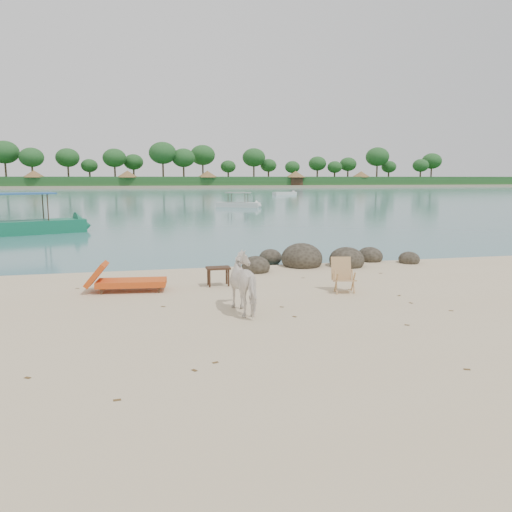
{
  "coord_description": "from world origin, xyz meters",
  "views": [
    {
      "loc": [
        -2.49,
        -9.63,
        2.88
      ],
      "look_at": [
        0.14,
        2.0,
        1.0
      ],
      "focal_mm": 35.0,
      "sensor_mm": 36.0,
      "label": 1
    }
  ],
  "objects_px": {
    "side_table": "(218,278)",
    "boat_near": "(18,200)",
    "lounge_chair": "(132,280)",
    "cow": "(248,284)",
    "deck_chair": "(345,277)",
    "boulders": "(319,260)"
  },
  "relations": [
    {
      "from": "side_table",
      "to": "boat_near",
      "type": "distance_m",
      "value": 17.09
    },
    {
      "from": "lounge_chair",
      "to": "boat_near",
      "type": "distance_m",
      "value": 16.26
    },
    {
      "from": "cow",
      "to": "side_table",
      "type": "distance_m",
      "value": 2.74
    },
    {
      "from": "cow",
      "to": "boat_near",
      "type": "relative_size",
      "value": 0.21
    },
    {
      "from": "side_table",
      "to": "deck_chair",
      "type": "relative_size",
      "value": 0.72
    },
    {
      "from": "cow",
      "to": "side_table",
      "type": "xyz_separation_m",
      "value": [
        -0.24,
        2.71,
        -0.38
      ]
    },
    {
      "from": "cow",
      "to": "side_table",
      "type": "height_order",
      "value": "cow"
    },
    {
      "from": "boulders",
      "to": "side_table",
      "type": "distance_m",
      "value": 4.44
    },
    {
      "from": "lounge_chair",
      "to": "boat_near",
      "type": "relative_size",
      "value": 0.3
    },
    {
      "from": "boulders",
      "to": "side_table",
      "type": "bearing_deg",
      "value": -146.64
    },
    {
      "from": "boulders",
      "to": "cow",
      "type": "bearing_deg",
      "value": -123.94
    },
    {
      "from": "boulders",
      "to": "boat_near",
      "type": "relative_size",
      "value": 0.86
    },
    {
      "from": "lounge_chair",
      "to": "deck_chair",
      "type": "relative_size",
      "value": 2.49
    },
    {
      "from": "side_table",
      "to": "boat_near",
      "type": "relative_size",
      "value": 0.09
    },
    {
      "from": "boulders",
      "to": "side_table",
      "type": "xyz_separation_m",
      "value": [
        -3.71,
        -2.44,
        0.06
      ]
    },
    {
      "from": "lounge_chair",
      "to": "deck_chair",
      "type": "height_order",
      "value": "deck_chair"
    },
    {
      "from": "boat_near",
      "to": "side_table",
      "type": "bearing_deg",
      "value": -81.56
    },
    {
      "from": "boulders",
      "to": "deck_chair",
      "type": "xyz_separation_m",
      "value": [
        -0.73,
        -3.9,
        0.24
      ]
    },
    {
      "from": "side_table",
      "to": "deck_chair",
      "type": "xyz_separation_m",
      "value": [
        2.98,
        -1.46,
        0.18
      ]
    },
    {
      "from": "side_table",
      "to": "deck_chair",
      "type": "height_order",
      "value": "deck_chair"
    },
    {
      "from": "cow",
      "to": "boat_near",
      "type": "distance_m",
      "value": 19.58
    },
    {
      "from": "boulders",
      "to": "deck_chair",
      "type": "relative_size",
      "value": 7.18
    }
  ]
}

